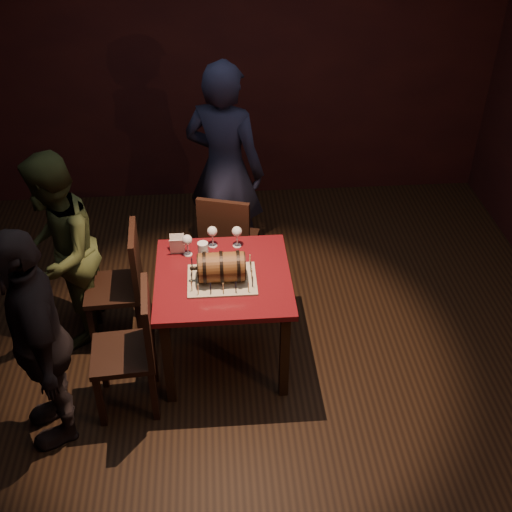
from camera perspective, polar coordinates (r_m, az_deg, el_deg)
name	(u,v)px	position (r m, az deg, el deg)	size (l,w,h in m)	color
room_shell	(245,200)	(3.80, -0.94, 5.01)	(5.04, 5.04, 2.80)	black
pub_table	(223,288)	(4.33, -2.93, -2.87)	(0.90, 0.90, 0.75)	#490C12
cake_board	(222,280)	(4.21, -3.04, -2.12)	(0.45, 0.35, 0.01)	#AAA389
barrel_cake	(221,267)	(4.15, -3.10, -0.99)	(0.36, 0.21, 0.21)	brown
birthday_candles	(222,274)	(4.19, -3.06, -1.61)	(0.40, 0.30, 0.09)	#F2DC91
wine_glass_left	(187,241)	(4.40, -6.15, 1.36)	(0.07, 0.07, 0.16)	silver
wine_glass_mid	(212,232)	(4.47, -3.91, 2.13)	(0.07, 0.07, 0.16)	silver
wine_glass_right	(237,232)	(4.46, -1.71, 2.12)	(0.07, 0.07, 0.16)	silver
pint_of_ale	(203,253)	(4.36, -4.72, 0.31)	(0.07, 0.07, 0.15)	silver
menu_card	(177,245)	(4.46, -7.03, 0.98)	(0.10, 0.05, 0.13)	white
chair_back	(227,240)	(5.00, -2.56, 1.47)	(0.50, 0.50, 0.93)	black
chair_left_rear	(124,280)	(4.68, -11.67, -2.11)	(0.42, 0.42, 0.93)	black
chair_left_front	(135,344)	(4.16, -10.73, -7.70)	(0.43, 0.43, 0.93)	black
person_back	(225,170)	(5.17, -2.79, 7.61)	(0.66, 0.43, 1.80)	black
person_left_rear	(59,253)	(4.68, -17.10, 0.25)	(0.72, 0.56, 1.49)	#333D1E
person_left_front	(38,339)	(3.98, -18.77, -6.99)	(0.90, 0.37, 1.53)	black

